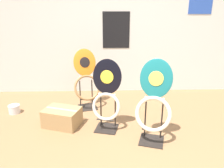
{
  "coord_description": "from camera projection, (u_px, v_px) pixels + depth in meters",
  "views": [
    {
      "loc": [
        -0.3,
        -1.66,
        1.5
      ],
      "look_at": [
        -0.21,
        1.12,
        0.55
      ],
      "focal_mm": 35.0,
      "sensor_mm": 36.0,
      "label": 1
    }
  ],
  "objects": [
    {
      "name": "storage_box",
      "position": [
        62.0,
        117.0,
        2.95
      ],
      "size": [
        0.54,
        0.46,
        0.24
      ],
      "color": "#A37F51",
      "rests_on": "ground_plane"
    },
    {
      "name": "toilet_seat_display_teal_sax",
      "position": [
        154.0,
        105.0,
        2.49
      ],
      "size": [
        0.45,
        0.37,
        0.99
      ],
      "color": "black",
      "rests_on": "ground_plane"
    },
    {
      "name": "paint_can",
      "position": [
        14.0,
        109.0,
        3.32
      ],
      "size": [
        0.17,
        0.17,
        0.13
      ],
      "color": "silver",
      "rests_on": "ground_plane"
    },
    {
      "name": "toilet_seat_display_jazz_black",
      "position": [
        107.0,
        98.0,
        2.77
      ],
      "size": [
        0.4,
        0.34,
        0.93
      ],
      "color": "black",
      "rests_on": "ground_plane"
    },
    {
      "name": "wall_back",
      "position": [
        121.0,
        21.0,
        3.88
      ],
      "size": [
        8.0,
        0.07,
        2.6
      ],
      "color": "silver",
      "rests_on": "ground_plane"
    },
    {
      "name": "toilet_seat_display_orange_sun",
      "position": [
        86.0,
        81.0,
        3.42
      ],
      "size": [
        0.45,
        0.4,
        0.93
      ],
      "color": "black",
      "rests_on": "ground_plane"
    }
  ]
}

